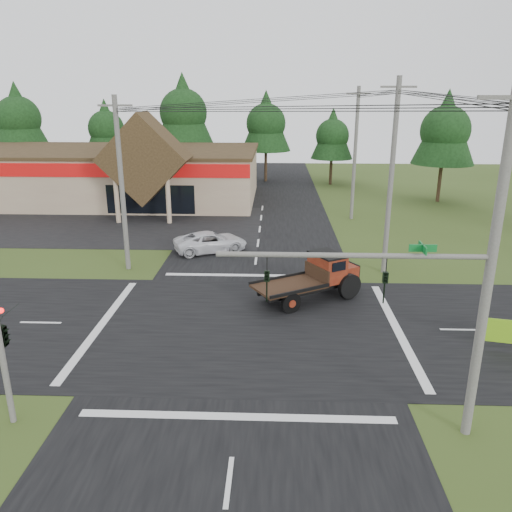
{
  "coord_description": "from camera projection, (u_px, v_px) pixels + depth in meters",
  "views": [
    {
      "loc": [
        1.21,
        -21.43,
        10.45
      ],
      "look_at": [
        0.23,
        4.1,
        2.2
      ],
      "focal_mm": 35.0,
      "sensor_mm": 36.0,
      "label": 1
    }
  ],
  "objects": [
    {
      "name": "road_ns",
      "position": [
        248.0,
        326.0,
        23.64
      ],
      "size": [
        12.0,
        120.0,
        0.02
      ],
      "primitive_type": "cube",
      "color": "black",
      "rests_on": "ground"
    },
    {
      "name": "tree_row_a",
      "position": [
        18.0,
        116.0,
        60.3
      ],
      "size": [
        6.72,
        6.72,
        12.12
      ],
      "color": "#332316",
      "rests_on": "ground"
    },
    {
      "name": "cvs_building",
      "position": [
        112.0,
        173.0,
        51.48
      ],
      "size": [
        30.4,
        18.2,
        9.19
      ],
      "color": "tan",
      "rests_on": "ground"
    },
    {
      "name": "utility_pole_ne",
      "position": [
        391.0,
        177.0,
        29.14
      ],
      "size": [
        2.0,
        0.3,
        11.5
      ],
      "color": "#595651",
      "rests_on": "ground"
    },
    {
      "name": "parking_apron",
      "position": [
        95.0,
        225.0,
        42.21
      ],
      "size": [
        28.0,
        14.0,
        0.02
      ],
      "primitive_type": "cube",
      "color": "black",
      "rests_on": "ground"
    },
    {
      "name": "tree_side_ne",
      "position": [
        446.0,
        128.0,
        49.24
      ],
      "size": [
        6.16,
        6.16,
        11.11
      ],
      "color": "#332316",
      "rests_on": "ground"
    },
    {
      "name": "tree_row_b",
      "position": [
        106.0,
        127.0,
        62.25
      ],
      "size": [
        5.6,
        5.6,
        10.1
      ],
      "color": "#332316",
      "rests_on": "ground"
    },
    {
      "name": "utility_pole_nw",
      "position": [
        122.0,
        184.0,
        29.88
      ],
      "size": [
        2.0,
        0.3,
        10.5
      ],
      "color": "#595651",
      "rests_on": "ground"
    },
    {
      "name": "tree_row_d",
      "position": [
        266.0,
        121.0,
        61.31
      ],
      "size": [
        6.16,
        6.16,
        11.11
      ],
      "color": "#332316",
      "rests_on": "ground"
    },
    {
      "name": "ground",
      "position": [
        248.0,
        327.0,
        23.64
      ],
      "size": [
        120.0,
        120.0,
        0.0
      ],
      "primitive_type": "plane",
      "color": "#354819",
      "rests_on": "ground"
    },
    {
      "name": "road_ew",
      "position": [
        248.0,
        326.0,
        23.63
      ],
      "size": [
        120.0,
        12.0,
        0.02
      ],
      "primitive_type": "cube",
      "color": "black",
      "rests_on": "ground"
    },
    {
      "name": "white_pickup",
      "position": [
        211.0,
        242.0,
        34.8
      ],
      "size": [
        5.57,
        4.1,
        1.41
      ],
      "primitive_type": "imported",
      "rotation": [
        0.0,
        0.0,
        1.97
      ],
      "color": "silver",
      "rests_on": "ground"
    },
    {
      "name": "traffic_signal_corner",
      "position": [
        0.0,
        324.0,
        15.87
      ],
      "size": [
        0.53,
        2.48,
        4.4
      ],
      "color": "#595651",
      "rests_on": "ground"
    },
    {
      "name": "traffic_signal_mast",
      "position": [
        427.0,
        306.0,
        14.93
      ],
      "size": [
        8.12,
        0.24,
        7.0
      ],
      "color": "#595651",
      "rests_on": "ground"
    },
    {
      "name": "antique_flatbed_truck",
      "position": [
        309.0,
        278.0,
        26.35
      ],
      "size": [
        6.23,
        4.99,
        2.47
      ],
      "primitive_type": null,
      "rotation": [
        0.0,
        0.0,
        -1.03
      ],
      "color": "#5C180D",
      "rests_on": "ground"
    },
    {
      "name": "utility_pole_n",
      "position": [
        355.0,
        153.0,
        42.5
      ],
      "size": [
        2.0,
        0.3,
        11.2
      ],
      "color": "#595651",
      "rests_on": "ground"
    },
    {
      "name": "utility_pole_nr",
      "position": [
        490.0,
        269.0,
        14.5
      ],
      "size": [
        2.0,
        0.3,
        11.0
      ],
      "color": "#595651",
      "rests_on": "ground"
    },
    {
      "name": "tree_row_e",
      "position": [
        332.0,
        134.0,
        59.53
      ],
      "size": [
        5.04,
        5.04,
        9.09
      ],
      "color": "#332316",
      "rests_on": "ground"
    },
    {
      "name": "tree_row_c",
      "position": [
        183.0,
        110.0,
        60.31
      ],
      "size": [
        7.28,
        7.28,
        13.13
      ],
      "color": "#332316",
      "rests_on": "ground"
    }
  ]
}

